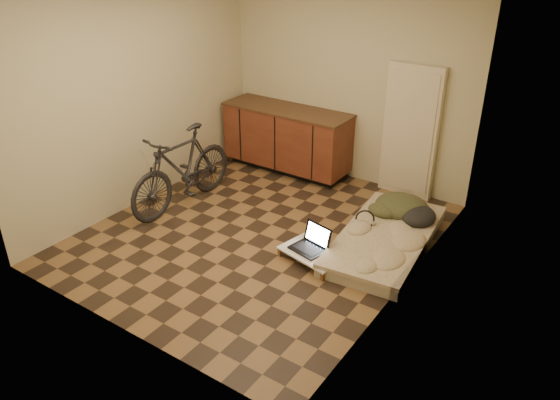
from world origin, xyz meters
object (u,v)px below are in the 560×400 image
Objects in this scene: bicycle at (182,165)px; laptop at (311,244)px; lap_desk at (313,253)px; futon at (385,239)px.

laptop is at bearing -2.40° from bicycle.
laptop reaches higher than lap_desk.
futon is at bearing 66.99° from lap_desk.
laptop reaches higher than futon.
lap_desk is 1.82× the size of laptop.
bicycle is 0.88× the size of futon.
futon is 2.56× the size of lap_desk.
lap_desk is at bearing -131.06° from futon.
bicycle is 2.60m from futon.
laptop is (-0.56, -0.67, 0.08)m from futon.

